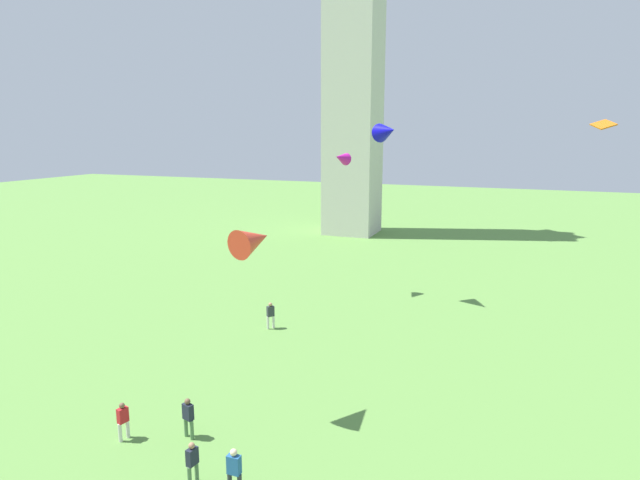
{
  "coord_description": "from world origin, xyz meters",
  "views": [
    {
      "loc": [
        5.42,
        -6.54,
        12.3
      ],
      "look_at": [
        -2.81,
        14.59,
        7.68
      ],
      "focal_mm": 29.39,
      "sensor_mm": 36.0,
      "label": 1
    }
  ],
  "objects_px": {
    "person_5": "(192,461)",
    "person_2": "(234,469)",
    "monument_obelisk": "(354,30)",
    "person_3": "(188,416)",
    "kite_flying_0": "(387,131)",
    "person_4": "(271,314)",
    "kite_flying_4": "(254,240)",
    "kite_flying_2": "(603,124)",
    "person_1": "(123,419)",
    "kite_flying_1": "(341,158)"
  },
  "relations": [
    {
      "from": "person_4",
      "to": "person_5",
      "type": "xyz_separation_m",
      "value": [
        4.26,
        -14.69,
        -0.05
      ]
    },
    {
      "from": "person_3",
      "to": "kite_flying_2",
      "type": "bearing_deg",
      "value": -118.16
    },
    {
      "from": "person_1",
      "to": "kite_flying_2",
      "type": "distance_m",
      "value": 27.35
    },
    {
      "from": "monument_obelisk",
      "to": "kite_flying_0",
      "type": "relative_size",
      "value": 20.22
    },
    {
      "from": "monument_obelisk",
      "to": "person_1",
      "type": "distance_m",
      "value": 52.72
    },
    {
      "from": "kite_flying_0",
      "to": "kite_flying_2",
      "type": "bearing_deg",
      "value": -65.81
    },
    {
      "from": "kite_flying_1",
      "to": "kite_flying_2",
      "type": "xyz_separation_m",
      "value": [
        16.48,
        -5.39,
        2.25
      ]
    },
    {
      "from": "person_3",
      "to": "person_5",
      "type": "relative_size",
      "value": 1.06
    },
    {
      "from": "monument_obelisk",
      "to": "person_3",
      "type": "xyz_separation_m",
      "value": [
        7.76,
        -45.89,
        -23.27
      ]
    },
    {
      "from": "person_1",
      "to": "person_3",
      "type": "distance_m",
      "value": 2.63
    },
    {
      "from": "person_5",
      "to": "person_1",
      "type": "bearing_deg",
      "value": -98.95
    },
    {
      "from": "person_2",
      "to": "monument_obelisk",
      "type": "bearing_deg",
      "value": -76.86
    },
    {
      "from": "kite_flying_1",
      "to": "kite_flying_4",
      "type": "relative_size",
      "value": 0.79
    },
    {
      "from": "person_4",
      "to": "kite_flying_4",
      "type": "xyz_separation_m",
      "value": [
        4.15,
        -9.59,
        6.95
      ]
    },
    {
      "from": "monument_obelisk",
      "to": "person_4",
      "type": "distance_m",
      "value": 41.23
    },
    {
      "from": "monument_obelisk",
      "to": "person_2",
      "type": "xyz_separation_m",
      "value": [
        11.32,
        -48.28,
        -23.25
      ]
    },
    {
      "from": "monument_obelisk",
      "to": "person_5",
      "type": "xyz_separation_m",
      "value": [
        9.63,
        -48.3,
        -23.32
      ]
    },
    {
      "from": "person_5",
      "to": "kite_flying_2",
      "type": "xyz_separation_m",
      "value": [
        13.92,
        17.97,
        11.83
      ]
    },
    {
      "from": "person_2",
      "to": "person_5",
      "type": "distance_m",
      "value": 1.69
    },
    {
      "from": "person_2",
      "to": "kite_flying_0",
      "type": "bearing_deg",
      "value": -88.43
    },
    {
      "from": "monument_obelisk",
      "to": "kite_flying_1",
      "type": "bearing_deg",
      "value": -74.16
    },
    {
      "from": "person_3",
      "to": "kite_flying_1",
      "type": "distance_m",
      "value": 23.03
    },
    {
      "from": "person_3",
      "to": "kite_flying_0",
      "type": "xyz_separation_m",
      "value": [
        2.92,
        20.26,
        11.46
      ]
    },
    {
      "from": "person_5",
      "to": "kite_flying_2",
      "type": "bearing_deg",
      "value": 150.64
    },
    {
      "from": "person_3",
      "to": "kite_flying_4",
      "type": "relative_size",
      "value": 0.83
    },
    {
      "from": "person_2",
      "to": "kite_flying_4",
      "type": "bearing_deg",
      "value": -70.57
    },
    {
      "from": "person_5",
      "to": "kite_flying_1",
      "type": "height_order",
      "value": "kite_flying_1"
    },
    {
      "from": "monument_obelisk",
      "to": "kite_flying_4",
      "type": "distance_m",
      "value": 47.15
    },
    {
      "from": "monument_obelisk",
      "to": "person_3",
      "type": "height_order",
      "value": "monument_obelisk"
    },
    {
      "from": "monument_obelisk",
      "to": "kite_flying_4",
      "type": "relative_size",
      "value": 23.04
    },
    {
      "from": "kite_flying_4",
      "to": "person_4",
      "type": "bearing_deg",
      "value": -53.3
    },
    {
      "from": "person_2",
      "to": "person_3",
      "type": "relative_size",
      "value": 1.02
    },
    {
      "from": "person_4",
      "to": "kite_flying_1",
      "type": "relative_size",
      "value": 1.05
    },
    {
      "from": "person_2",
      "to": "kite_flying_2",
      "type": "relative_size",
      "value": 1.27
    },
    {
      "from": "person_5",
      "to": "person_2",
      "type": "bearing_deg",
      "value": 99.11
    },
    {
      "from": "kite_flying_1",
      "to": "kite_flying_4",
      "type": "height_order",
      "value": "kite_flying_1"
    },
    {
      "from": "kite_flying_0",
      "to": "person_1",
      "type": "bearing_deg",
      "value": -149.76
    },
    {
      "from": "person_1",
      "to": "person_3",
      "type": "xyz_separation_m",
      "value": [
        2.4,
        1.07,
        0.07
      ]
    },
    {
      "from": "person_1",
      "to": "kite_flying_4",
      "type": "xyz_separation_m",
      "value": [
        4.16,
        3.76,
        7.01
      ]
    },
    {
      "from": "person_2",
      "to": "kite_flying_4",
      "type": "height_order",
      "value": "kite_flying_4"
    },
    {
      "from": "person_1",
      "to": "person_2",
      "type": "relative_size",
      "value": 0.91
    },
    {
      "from": "kite_flying_0",
      "to": "person_2",
      "type": "bearing_deg",
      "value": -134.16
    },
    {
      "from": "kite_flying_0",
      "to": "person_4",
      "type": "bearing_deg",
      "value": -169.44
    },
    {
      "from": "person_1",
      "to": "person_2",
      "type": "distance_m",
      "value": 6.1
    },
    {
      "from": "person_5",
      "to": "kite_flying_4",
      "type": "height_order",
      "value": "kite_flying_4"
    },
    {
      "from": "person_1",
      "to": "kite_flying_0",
      "type": "relative_size",
      "value": 0.68
    },
    {
      "from": "kite_flying_0",
      "to": "kite_flying_4",
      "type": "distance_m",
      "value": 18.17
    },
    {
      "from": "person_5",
      "to": "kite_flying_1",
      "type": "distance_m",
      "value": 25.38
    },
    {
      "from": "monument_obelisk",
      "to": "kite_flying_2",
      "type": "bearing_deg",
      "value": -52.17
    },
    {
      "from": "person_1",
      "to": "kite_flying_4",
      "type": "distance_m",
      "value": 8.98
    }
  ]
}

